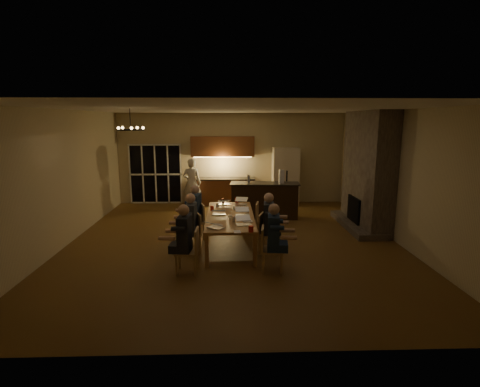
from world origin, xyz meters
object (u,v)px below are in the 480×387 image
(plate_near, at_px, (248,221))
(standing_person, at_px, (192,183))
(chair_right_mid, at_px, (269,234))
(can_cola, at_px, (223,201))
(laptop_a, at_px, (216,223))
(person_left_mid, at_px, (191,224))
(laptop_d, at_px, (242,211))
(redcup_far, at_px, (236,200))
(person_right_near, at_px, (273,238))
(bar_bottle, at_px, (249,178))
(refrigerator, at_px, (285,176))
(chair_right_far, at_px, (265,220))
(can_silver, at_px, (234,219))
(laptop_f, at_px, (241,200))
(mug_mid, at_px, (235,208))
(person_right_mid, at_px, (268,223))
(laptop_c, at_px, (219,210))
(bar_island, at_px, (265,200))
(chair_left_mid, at_px, (190,233))
(chair_left_far, at_px, (195,222))
(plate_left, at_px, (217,226))
(person_left_near, at_px, (184,239))
(laptop_e, at_px, (223,200))
(redcup_mid, at_px, (212,208))
(mug_back, at_px, (218,205))
(chair_left_near, at_px, (187,251))
(plate_far, at_px, (244,208))
(mug_front, at_px, (230,217))
(chair_right_near, at_px, (272,249))
(laptop_b, at_px, (244,220))
(redcup_near, at_px, (251,229))
(bar_blender, at_px, (281,177))
(person_left_far, at_px, (196,212))

(plate_near, bearing_deg, standing_person, 109.72)
(chair_right_mid, bearing_deg, can_cola, 48.65)
(standing_person, relative_size, laptop_a, 5.28)
(person_left_mid, distance_m, laptop_d, 1.27)
(plate_near, bearing_deg, redcup_far, 95.77)
(person_right_near, relative_size, bar_bottle, 5.75)
(refrigerator, height_order, chair_right_mid, refrigerator)
(standing_person, height_order, can_cola, standing_person)
(chair_right_far, bearing_deg, can_silver, 156.38)
(can_cola, bearing_deg, person_left_mid, -110.29)
(person_right_near, xyz_separation_m, laptop_f, (-0.54, 2.70, 0.17))
(person_right_near, height_order, mug_mid, person_right_near)
(refrigerator, distance_m, mug_mid, 4.32)
(person_right_mid, height_order, laptop_c, person_right_mid)
(bar_island, relative_size, laptop_a, 6.53)
(chair_right_far, xyz_separation_m, mug_mid, (-0.77, -0.08, 0.36))
(chair_left_mid, distance_m, plate_near, 1.35)
(standing_person, relative_size, laptop_d, 5.28)
(refrigerator, distance_m, chair_left_far, 4.85)
(plate_left, bearing_deg, chair_right_far, 52.95)
(person_left_near, height_order, plate_near, person_left_near)
(laptop_a, distance_m, laptop_e, 2.20)
(person_left_near, distance_m, can_silver, 1.40)
(bar_island, bearing_deg, plate_left, -106.05)
(bar_island, xyz_separation_m, redcup_mid, (-1.52, -2.12, 0.27))
(can_cola, bearing_deg, chair_left_mid, -112.42)
(laptop_c, distance_m, mug_back, 0.82)
(chair_left_near, bearing_deg, laptop_d, 146.21)
(person_right_near, bearing_deg, laptop_e, 26.15)
(person_left_near, bearing_deg, chair_left_near, 131.59)
(plate_left, bearing_deg, laptop_e, 87.10)
(chair_right_far, bearing_deg, plate_far, 91.92)
(mug_front, relative_size, bar_bottle, 0.42)
(chair_left_mid, xyz_separation_m, laptop_c, (0.65, 0.50, 0.42))
(chair_right_near, bearing_deg, person_right_near, -161.96)
(bar_island, bearing_deg, redcup_mid, -120.58)
(laptop_b, bearing_deg, chair_right_far, 59.24)
(redcup_near, bearing_deg, chair_right_far, 76.38)
(mug_front, height_order, plate_left, mug_front)
(laptop_b, height_order, mug_front, laptop_b)
(chair_left_far, bearing_deg, redcup_mid, 63.72)
(standing_person, bearing_deg, bar_bottle, 149.63)
(person_left_near, relative_size, bar_blender, 3.38)
(laptop_d, bearing_deg, chair_left_near, -129.51)
(redcup_far, height_order, bar_bottle, bar_bottle)
(chair_left_far, relative_size, person_left_far, 0.64)
(redcup_mid, bearing_deg, laptop_d, -34.69)
(laptop_e, bearing_deg, laptop_f, 163.98)
(refrigerator, height_order, chair_left_mid, refrigerator)
(person_right_near, distance_m, bar_blender, 4.22)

